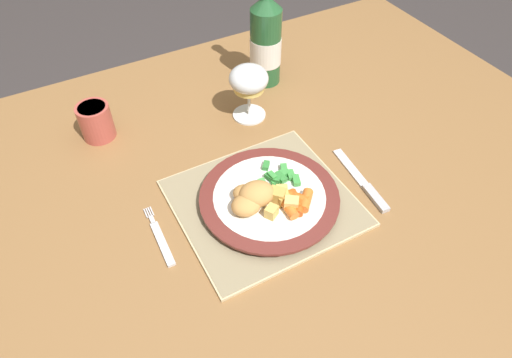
{
  "coord_description": "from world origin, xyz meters",
  "views": [
    {
      "loc": [
        -0.32,
        -0.54,
        1.4
      ],
      "look_at": [
        -0.04,
        -0.03,
        0.78
      ],
      "focal_mm": 32.0,
      "sensor_mm": 36.0,
      "label": 1
    }
  ],
  "objects_px": {
    "dining_table": "(265,201)",
    "fork": "(161,239)",
    "wine_glass": "(249,81)",
    "bottle": "(266,41)",
    "drinking_cup": "(96,121)",
    "table_knife": "(365,184)",
    "dinner_plate": "(269,198)"
  },
  "relations": [
    {
      "from": "dining_table",
      "to": "fork",
      "type": "relative_size",
      "value": 10.21
    },
    {
      "from": "fork",
      "to": "wine_glass",
      "type": "relative_size",
      "value": 1.1
    },
    {
      "from": "wine_glass",
      "to": "bottle",
      "type": "height_order",
      "value": "bottle"
    },
    {
      "from": "drinking_cup",
      "to": "bottle",
      "type": "bearing_deg",
      "value": 1.48
    },
    {
      "from": "dining_table",
      "to": "table_knife",
      "type": "height_order",
      "value": "table_knife"
    },
    {
      "from": "fork",
      "to": "drinking_cup",
      "type": "xyz_separation_m",
      "value": [
        -0.02,
        0.33,
        0.04
      ]
    },
    {
      "from": "dining_table",
      "to": "bottle",
      "type": "bearing_deg",
      "value": 60.84
    },
    {
      "from": "fork",
      "to": "bottle",
      "type": "distance_m",
      "value": 0.54
    },
    {
      "from": "wine_glass",
      "to": "drinking_cup",
      "type": "distance_m",
      "value": 0.34
    },
    {
      "from": "wine_glass",
      "to": "bottle",
      "type": "distance_m",
      "value": 0.15
    },
    {
      "from": "dining_table",
      "to": "table_knife",
      "type": "xyz_separation_m",
      "value": [
        0.16,
        -0.11,
        0.08
      ]
    },
    {
      "from": "dining_table",
      "to": "fork",
      "type": "xyz_separation_m",
      "value": [
        -0.24,
        -0.05,
        0.08
      ]
    },
    {
      "from": "table_knife",
      "to": "bottle",
      "type": "bearing_deg",
      "value": 89.16
    },
    {
      "from": "fork",
      "to": "bottle",
      "type": "bearing_deg",
      "value": 40.17
    },
    {
      "from": "dinner_plate",
      "to": "drinking_cup",
      "type": "bearing_deg",
      "value": 122.95
    },
    {
      "from": "table_knife",
      "to": "bottle",
      "type": "xyz_separation_m",
      "value": [
        0.01,
        0.41,
        0.1
      ]
    },
    {
      "from": "wine_glass",
      "to": "dining_table",
      "type": "bearing_deg",
      "value": -108.36
    },
    {
      "from": "wine_glass",
      "to": "table_knife",
      "type": "bearing_deg",
      "value": -72.55
    },
    {
      "from": "fork",
      "to": "table_knife",
      "type": "bearing_deg",
      "value": -9.59
    },
    {
      "from": "table_knife",
      "to": "drinking_cup",
      "type": "bearing_deg",
      "value": 136.22
    },
    {
      "from": "dining_table",
      "to": "drinking_cup",
      "type": "bearing_deg",
      "value": 132.34
    },
    {
      "from": "table_knife",
      "to": "wine_glass",
      "type": "height_order",
      "value": "wine_glass"
    },
    {
      "from": "fork",
      "to": "table_knife",
      "type": "distance_m",
      "value": 0.4
    },
    {
      "from": "dinner_plate",
      "to": "fork",
      "type": "relative_size",
      "value": 1.86
    },
    {
      "from": "dining_table",
      "to": "table_knife",
      "type": "distance_m",
      "value": 0.21
    },
    {
      "from": "fork",
      "to": "table_knife",
      "type": "height_order",
      "value": "table_knife"
    },
    {
      "from": "table_knife",
      "to": "dinner_plate",
      "type": "bearing_deg",
      "value": 165.7
    },
    {
      "from": "table_knife",
      "to": "drinking_cup",
      "type": "xyz_separation_m",
      "value": [
        -0.41,
        0.4,
        0.04
      ]
    },
    {
      "from": "bottle",
      "to": "table_knife",
      "type": "bearing_deg",
      "value": -90.84
    },
    {
      "from": "dining_table",
      "to": "dinner_plate",
      "type": "xyz_separation_m",
      "value": [
        -0.03,
        -0.07,
        0.09
      ]
    },
    {
      "from": "dinner_plate",
      "to": "table_knife",
      "type": "distance_m",
      "value": 0.19
    },
    {
      "from": "dinner_plate",
      "to": "dining_table",
      "type": "bearing_deg",
      "value": 65.38
    }
  ]
}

